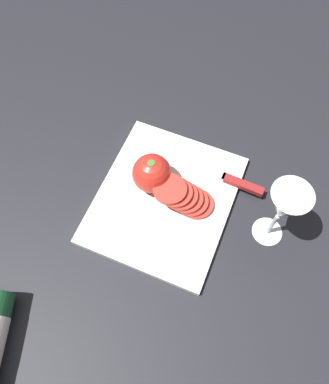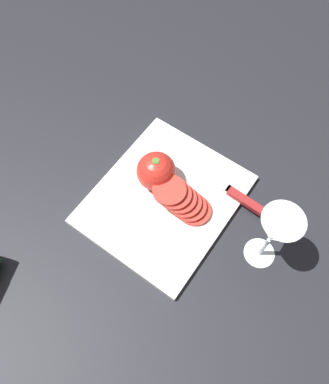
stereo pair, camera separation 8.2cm
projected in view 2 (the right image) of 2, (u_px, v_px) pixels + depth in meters
The scene contains 6 objects.
ground_plane at pixel (180, 198), 0.86m from camera, with size 3.00×3.00×0.00m, color black.
cutting_board at pixel (165, 199), 0.85m from camera, with size 0.34×0.29×0.01m.
wine_glass at pixel (275, 232), 0.68m from camera, with size 0.08×0.08×0.19m.
whole_tomato at pixel (156, 172), 0.82m from camera, with size 0.09×0.09×0.09m.
knife at pixel (231, 192), 0.84m from camera, with size 0.03×0.28×0.01m.
tomato_slice_stack_near at pixel (182, 201), 0.81m from camera, with size 0.08×0.13×0.06m.
Camera 2 is at (0.32, 0.18, 0.78)m, focal length 35.00 mm.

